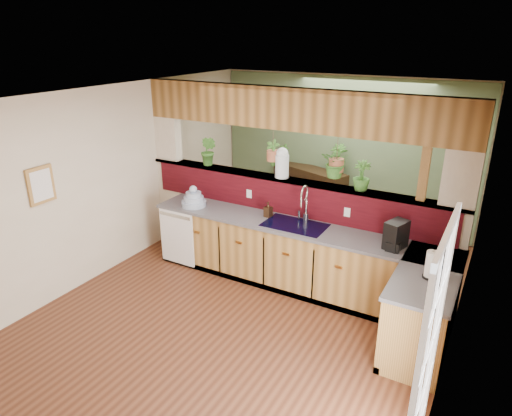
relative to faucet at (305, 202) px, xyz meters
The scene contains 28 objects.
ground 1.66m from the faucet, 105.49° to the right, with size 4.60×7.00×0.01m, color #522B19.
ceiling 1.84m from the faucet, 105.49° to the right, with size 4.60×7.00×0.01m, color brown.
wall_back 2.40m from the faucet, 97.49° to the left, with size 4.60×0.02×2.60m, color beige.
wall_left 2.85m from the faucet, 156.69° to the right, with size 0.02×7.00×2.60m, color beige.
wall_right 2.29m from the faucet, 29.52° to the right, with size 0.02×7.00×2.60m, color beige.
pass_through_partition 0.36m from the faucet, 141.83° to the left, with size 4.60×0.21×2.60m.
pass_through_ledge 0.43m from the faucet, 144.28° to the left, with size 4.60×0.21×0.04m, color brown.
header_beam 1.21m from the faucet, 144.28° to the left, with size 4.60×0.15×0.55m, color brown.
sage_backwall 2.38m from the faucet, 97.55° to the left, with size 4.55×0.02×2.55m, color #58724E.
countertop 0.94m from the faucet, 26.07° to the right, with size 4.14×1.52×0.90m.
dishwasher 1.99m from the faucet, 165.52° to the right, with size 0.58×0.03×0.82m.
navy_sink 0.39m from the faucet, 112.38° to the right, with size 0.82×0.50×0.18m.
french_door 3.12m from the faucet, 51.09° to the right, with size 0.06×1.02×2.16m, color white.
framed_print 3.24m from the faucet, 143.31° to the right, with size 0.04×0.35×0.45m.
faucet is the anchor object (origin of this frame).
dish_stack 1.66m from the faucet, behind, with size 0.35×0.35×0.31m.
soap_dispenser 0.54m from the faucet, behind, with size 0.09×0.10×0.21m, color #392314.
coffee_maker 1.26m from the faucet, ahead, with size 0.18×0.30×0.33m.
paper_towel 1.86m from the faucet, 22.65° to the right, with size 0.15×0.15×0.32m.
glass_jar 0.65m from the faucet, 153.45° to the left, with size 0.19×0.19×0.42m.
ledge_plant_left 1.73m from the faucet, behind, with size 0.24×0.20×0.44m, color #336623.
ledge_plant_right 0.80m from the faucet, 18.87° to the left, with size 0.21×0.21×0.38m, color #336623.
hanging_plant_a 0.91m from the faucet, 159.21° to the left, with size 0.20×0.17×0.47m.
hanging_plant_b 0.81m from the faucet, 35.11° to the left, with size 0.41×0.37×0.53m.
shelving_console 2.38m from the faucet, 111.17° to the left, with size 1.47×0.39×0.98m, color black.
shelf_plant_a 2.52m from the faucet, 122.41° to the left, with size 0.20×0.13×0.37m, color #336623.
shelf_plant_b 2.15m from the faucet, 98.63° to the left, with size 0.27×0.27×0.49m, color #336623.
floor_plant 1.84m from the faucet, 61.15° to the left, with size 0.63×0.55×0.71m, color #336623.
Camera 1 is at (2.49, -4.04, 3.25)m, focal length 32.00 mm.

